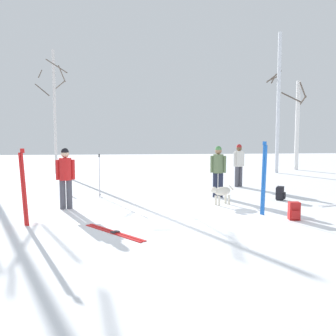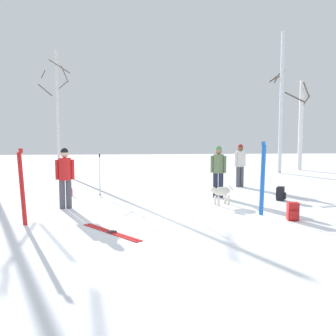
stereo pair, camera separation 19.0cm
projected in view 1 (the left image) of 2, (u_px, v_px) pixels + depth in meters
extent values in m
plane|color=white|center=(184.00, 216.00, 9.21)|extent=(60.00, 60.00, 0.00)
cylinder|color=#1E2338|center=(215.00, 185.00, 11.95)|extent=(0.16, 0.16, 0.82)
cylinder|color=#1E2338|center=(221.00, 185.00, 11.92)|extent=(0.16, 0.16, 0.82)
cylinder|color=#566B47|center=(218.00, 164.00, 11.87)|extent=(0.34, 0.34, 0.62)
sphere|color=#997051|center=(218.00, 151.00, 11.83)|extent=(0.22, 0.22, 0.22)
sphere|color=#4C8C4C|center=(218.00, 149.00, 11.83)|extent=(0.21, 0.21, 0.21)
cylinder|color=#566B47|center=(212.00, 164.00, 11.91)|extent=(0.10, 0.10, 0.56)
cylinder|color=#566B47|center=(225.00, 164.00, 11.84)|extent=(0.10, 0.10, 0.56)
cylinder|color=#4C4C56|center=(63.00, 195.00, 10.03)|extent=(0.16, 0.16, 0.82)
cylinder|color=#4C4C56|center=(69.00, 194.00, 10.07)|extent=(0.16, 0.16, 0.82)
cylinder|color=red|center=(65.00, 169.00, 9.99)|extent=(0.34, 0.34, 0.62)
sphere|color=beige|center=(65.00, 154.00, 9.95)|extent=(0.22, 0.22, 0.22)
sphere|color=black|center=(65.00, 152.00, 9.94)|extent=(0.21, 0.21, 0.21)
cylinder|color=red|center=(58.00, 170.00, 9.94)|extent=(0.10, 0.10, 0.56)
cylinder|color=red|center=(73.00, 170.00, 10.04)|extent=(0.10, 0.10, 0.56)
cylinder|color=#4C4C56|center=(237.00, 177.00, 14.37)|extent=(0.16, 0.16, 0.82)
cylinder|color=#4C4C56|center=(240.00, 176.00, 14.45)|extent=(0.16, 0.16, 0.82)
cylinder|color=silver|center=(239.00, 159.00, 14.34)|extent=(0.34, 0.34, 0.62)
sphere|color=brown|center=(239.00, 148.00, 14.30)|extent=(0.22, 0.22, 0.22)
sphere|color=#B22626|center=(239.00, 147.00, 14.30)|extent=(0.21, 0.21, 0.21)
cylinder|color=silver|center=(235.00, 159.00, 14.25)|extent=(0.10, 0.10, 0.56)
cylinder|color=silver|center=(243.00, 159.00, 14.44)|extent=(0.10, 0.10, 0.56)
ellipsoid|color=beige|center=(222.00, 191.00, 10.65)|extent=(0.63, 0.47, 0.26)
sphere|color=beige|center=(214.00, 190.00, 10.46)|extent=(0.18, 0.18, 0.18)
ellipsoid|color=beige|center=(212.00, 191.00, 10.42)|extent=(0.12, 0.10, 0.06)
cylinder|color=beige|center=(231.00, 188.00, 10.83)|extent=(0.19, 0.12, 0.17)
cylinder|color=beige|center=(219.00, 201.00, 10.50)|extent=(0.07, 0.07, 0.28)
cylinder|color=beige|center=(216.00, 200.00, 10.63)|extent=(0.07, 0.07, 0.28)
cylinder|color=beige|center=(229.00, 200.00, 10.72)|extent=(0.07, 0.07, 0.28)
cylinder|color=beige|center=(225.00, 199.00, 10.85)|extent=(0.07, 0.07, 0.28)
cube|color=red|center=(25.00, 189.00, 8.14)|extent=(0.17, 0.11, 1.68)
cube|color=red|center=(23.00, 151.00, 8.06)|extent=(0.06, 0.05, 0.10)
cube|color=red|center=(23.00, 189.00, 8.16)|extent=(0.17, 0.11, 1.68)
cube|color=red|center=(21.00, 151.00, 8.08)|extent=(0.06, 0.05, 0.10)
cube|color=blue|center=(263.00, 180.00, 9.26)|extent=(0.07, 0.11, 1.82)
cube|color=blue|center=(264.00, 143.00, 9.18)|extent=(0.04, 0.06, 0.10)
cube|color=blue|center=(265.00, 180.00, 9.21)|extent=(0.07, 0.11, 1.82)
cube|color=blue|center=(266.00, 143.00, 9.13)|extent=(0.04, 0.06, 0.10)
cube|color=red|center=(112.00, 233.00, 7.58)|extent=(1.25, 1.54, 0.02)
cube|color=#333338|center=(113.00, 232.00, 7.54)|extent=(0.12, 0.13, 0.03)
cube|color=red|center=(116.00, 232.00, 7.65)|extent=(1.25, 1.54, 0.02)
cube|color=#333338|center=(117.00, 231.00, 7.61)|extent=(0.12, 0.13, 0.03)
cylinder|color=#B2B2BC|center=(100.00, 177.00, 12.03)|extent=(0.02, 0.10, 1.34)
cylinder|color=black|center=(99.00, 155.00, 11.96)|extent=(0.04, 0.04, 0.10)
cylinder|color=black|center=(100.00, 195.00, 12.08)|extent=(0.07, 0.07, 0.01)
cylinder|color=#B2B2BC|center=(99.00, 177.00, 11.91)|extent=(0.02, 0.10, 1.34)
cylinder|color=black|center=(99.00, 156.00, 11.85)|extent=(0.04, 0.04, 0.10)
cylinder|color=black|center=(100.00, 195.00, 11.97)|extent=(0.07, 0.07, 0.01)
cube|color=black|center=(280.00, 193.00, 11.44)|extent=(0.31, 0.33, 0.44)
cube|color=black|center=(284.00, 196.00, 11.39)|extent=(0.16, 0.20, 0.20)
cube|color=black|center=(276.00, 193.00, 11.43)|extent=(0.04, 0.04, 0.37)
cube|color=black|center=(277.00, 193.00, 11.55)|extent=(0.04, 0.04, 0.37)
cube|color=red|center=(294.00, 211.00, 8.77)|extent=(0.29, 0.24, 0.44)
cube|color=red|center=(296.00, 215.00, 8.65)|extent=(0.20, 0.09, 0.20)
cube|color=black|center=(290.00, 210.00, 8.89)|extent=(0.04, 0.03, 0.37)
cube|color=black|center=(296.00, 210.00, 8.88)|extent=(0.04, 0.03, 0.37)
cylinder|color=red|center=(71.00, 193.00, 12.20)|extent=(0.06, 0.06, 0.24)
cylinder|color=black|center=(71.00, 189.00, 12.19)|extent=(0.04, 0.04, 0.02)
cylinder|color=silver|center=(55.00, 112.00, 19.13)|extent=(0.15, 0.15, 6.57)
cylinder|color=brown|center=(60.00, 85.00, 19.32)|extent=(0.66, 0.54, 0.42)
cylinder|color=brown|center=(62.00, 74.00, 18.90)|extent=(0.23, 0.93, 0.74)
cylinder|color=brown|center=(40.00, 74.00, 18.80)|extent=(0.19, 1.38, 0.65)
cylinder|color=brown|center=(57.00, 66.00, 18.46)|extent=(1.02, 0.57, 0.63)
cylinder|color=brown|center=(42.00, 90.00, 18.51)|extent=(0.97, 1.09, 0.75)
cylinder|color=silver|center=(278.00, 104.00, 19.43)|extent=(0.19, 0.19, 7.57)
cylinder|color=brown|center=(274.00, 79.00, 19.49)|extent=(0.50, 0.49, 0.60)
cylinder|color=brown|center=(274.00, 77.00, 19.73)|extent=(0.95, 0.26, 0.73)
cylinder|color=brown|center=(273.00, 79.00, 19.67)|extent=(0.82, 0.45, 0.41)
cylinder|color=white|center=(297.00, 126.00, 21.29)|extent=(0.24, 0.24, 5.27)
cylinder|color=brown|center=(302.00, 102.00, 21.29)|extent=(0.29, 0.67, 0.68)
cylinder|color=brown|center=(303.00, 90.00, 20.86)|extent=(0.63, 0.39, 0.90)
cylinder|color=brown|center=(291.00, 98.00, 20.74)|extent=(0.79, 1.24, 0.75)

